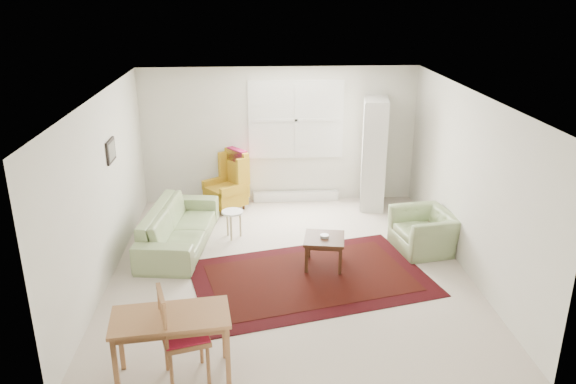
{
  "coord_description": "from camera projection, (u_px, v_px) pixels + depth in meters",
  "views": [
    {
      "loc": [
        -0.48,
        -7.22,
        3.81
      ],
      "look_at": [
        0.0,
        0.3,
        1.05
      ],
      "focal_mm": 35.0,
      "sensor_mm": 36.0,
      "label": 1
    }
  ],
  "objects": [
    {
      "name": "rug",
      "position": [
        311.0,
        277.0,
        7.79
      ],
      "size": [
        3.58,
        2.75,
        0.03
      ],
      "primitive_type": null,
      "rotation": [
        0.0,
        0.0,
        0.24
      ],
      "color": "black",
      "rests_on": "ground"
    },
    {
      "name": "room",
      "position": [
        290.0,
        180.0,
        7.87
      ],
      "size": [
        5.04,
        5.54,
        2.51
      ],
      "color": "beige",
      "rests_on": "ground"
    },
    {
      "name": "coffee_table",
      "position": [
        324.0,
        252.0,
        8.06
      ],
      "size": [
        0.65,
        0.65,
        0.46
      ],
      "primitive_type": null,
      "rotation": [
        0.0,
        0.0,
        -0.17
      ],
      "color": "#3C2012",
      "rests_on": "ground"
    },
    {
      "name": "desk_chair",
      "position": [
        185.0,
        334.0,
        5.65
      ],
      "size": [
        0.56,
        0.56,
        1.04
      ],
      "primitive_type": null,
      "rotation": [
        0.0,
        0.0,
        1.85
      ],
      "color": "#A56F42",
      "rests_on": "ground"
    },
    {
      "name": "stool",
      "position": [
        233.0,
        224.0,
        9.0
      ],
      "size": [
        0.43,
        0.43,
        0.46
      ],
      "primitive_type": null,
      "rotation": [
        0.0,
        0.0,
        0.3
      ],
      "color": "white",
      "rests_on": "ground"
    },
    {
      "name": "desk",
      "position": [
        173.0,
        347.0,
        5.7
      ],
      "size": [
        1.23,
        0.72,
        0.74
      ],
      "primitive_type": null,
      "rotation": [
        0.0,
        0.0,
        0.12
      ],
      "color": "#A56F42",
      "rests_on": "ground"
    },
    {
      "name": "wingback_chair",
      "position": [
        225.0,
        181.0,
        10.06
      ],
      "size": [
        0.9,
        0.9,
        1.08
      ],
      "primitive_type": null,
      "rotation": [
        0.0,
        0.0,
        -0.91
      ],
      "color": "#B98C1C",
      "rests_on": "ground"
    },
    {
      "name": "cabinet",
      "position": [
        374.0,
        154.0,
        10.07
      ],
      "size": [
        0.55,
        0.86,
        1.99
      ],
      "primitive_type": null,
      "rotation": [
        0.0,
        0.0,
        -0.18
      ],
      "color": "silver",
      "rests_on": "ground"
    },
    {
      "name": "sofa",
      "position": [
        179.0,
        219.0,
        8.65
      ],
      "size": [
        1.12,
        2.26,
        0.88
      ],
      "primitive_type": "imported",
      "rotation": [
        0.0,
        0.0,
        1.44
      ],
      "color": "#859966",
      "rests_on": "ground"
    },
    {
      "name": "armchair",
      "position": [
        425.0,
        227.0,
        8.54
      ],
      "size": [
        0.98,
        1.07,
        0.73
      ],
      "primitive_type": "imported",
      "rotation": [
        0.0,
        0.0,
        -1.39
      ],
      "color": "#859966",
      "rests_on": "ground"
    }
  ]
}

